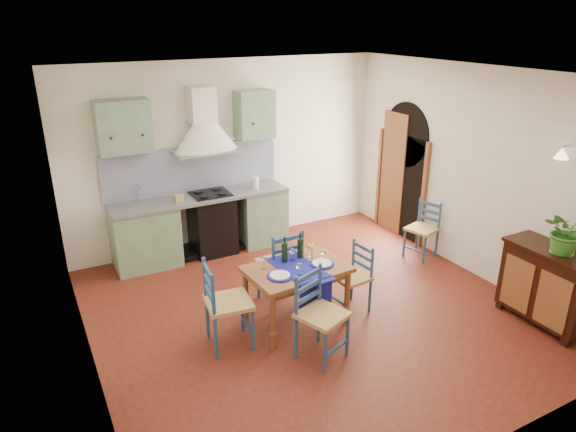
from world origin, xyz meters
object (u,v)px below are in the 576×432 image
object	(u,v)px
sideboard	(548,283)
potted_plant	(566,231)
chair_near	(320,315)
dining_table	(297,274)

from	to	relation	value
sideboard	potted_plant	distance (m)	0.69
chair_near	sideboard	xyz separation A→B (m)	(2.63, -0.69, 0.02)
dining_table	potted_plant	xyz separation A→B (m)	(2.52, -1.44, 0.56)
dining_table	chair_near	bearing A→B (deg)	-98.72
chair_near	sideboard	size ratio (longest dim) A/B	0.91
dining_table	potted_plant	size ratio (longest dim) A/B	2.24
chair_near	potted_plant	world-z (taller)	potted_plant
sideboard	potted_plant	xyz separation A→B (m)	(-0.01, -0.08, 0.69)
chair_near	potted_plant	xyz separation A→B (m)	(2.62, -0.78, 0.70)
dining_table	chair_near	size ratio (longest dim) A/B	1.22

